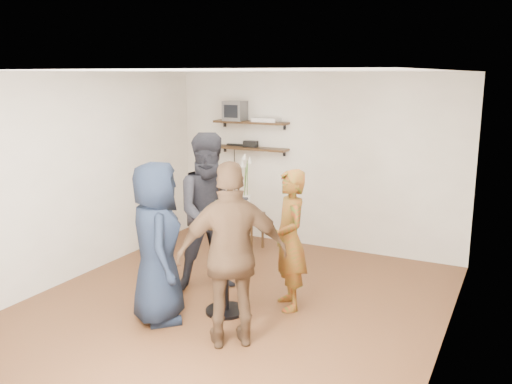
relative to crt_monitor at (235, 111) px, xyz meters
The scene contains 18 objects.
room 2.79m from the crt_monitor, 61.95° to the right, with size 4.58×5.08×2.68m.
shelf_upper 0.31m from the crt_monitor, ahead, with size 1.20×0.25×0.04m, color black.
shelf_lower 0.63m from the crt_monitor, ahead, with size 1.20×0.25×0.04m, color black.
crt_monitor is the anchor object (origin of this frame).
dvd_deck 0.54m from the crt_monitor, ahead, with size 0.40×0.24×0.06m, color silver.
radio 0.56m from the crt_monitor, ahead, with size 0.22×0.10×0.10m, color black.
power_strip 0.54m from the crt_monitor, 120.00° to the left, with size 0.30×0.05×0.03m, color black.
side_table 1.71m from the crt_monitor, 49.18° to the right, with size 0.52×0.52×0.54m.
vase_lilies 1.37m from the crt_monitor, 49.31° to the right, with size 0.19×0.19×0.94m.
drinks_table 3.16m from the crt_monitor, 63.66° to the right, with size 0.58×0.58×1.06m.
wine_glass_fl 2.97m from the crt_monitor, 65.07° to the right, with size 0.07×0.07×0.21m.
wine_glass_fr 3.03m from the crt_monitor, 62.96° to the right, with size 0.06×0.06×0.19m.
wine_glass_bl 2.91m from the crt_monitor, 63.69° to the right, with size 0.07×0.07×0.22m.
wine_glass_br 2.97m from the crt_monitor, 62.85° to the right, with size 0.07×0.07×0.20m.
person_plaid 3.07m from the crt_monitor, 49.10° to the right, with size 0.57×0.38×1.57m, color red.
person_dark 2.42m from the crt_monitor, 68.71° to the right, with size 0.93×0.72×1.91m, color black.
person_navy 3.34m from the crt_monitor, 76.48° to the right, with size 0.84×0.54×1.71m, color black.
person_brown 3.75m from the crt_monitor, 61.74° to the right, with size 1.05×0.44×1.80m, color #48301E.
Camera 1 is at (2.81, -5.01, 2.57)m, focal length 38.00 mm.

